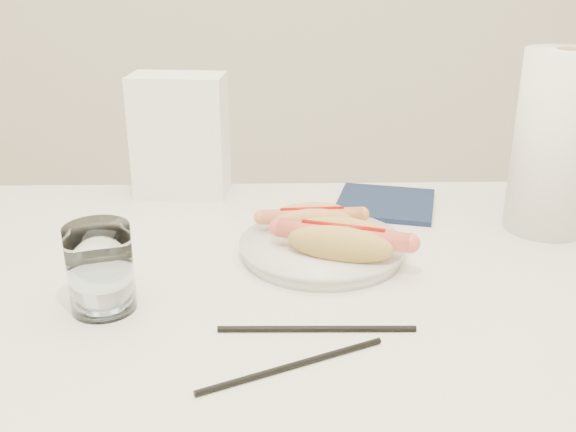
{
  "coord_description": "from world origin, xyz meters",
  "views": [
    {
      "loc": [
        -0.0,
        -0.79,
        1.16
      ],
      "look_at": [
        0.02,
        0.06,
        0.82
      ],
      "focal_mm": 41.48,
      "sensor_mm": 36.0,
      "label": 1
    }
  ],
  "objects_px": {
    "hotdog_left": "(312,220)",
    "hotdog_right": "(343,240)",
    "napkin_box": "(180,136)",
    "table": "(277,320)",
    "paper_towel_roll": "(556,143)",
    "plate": "(322,249)",
    "water_glass": "(100,269)"
  },
  "relations": [
    {
      "from": "hotdog_left",
      "to": "hotdog_right",
      "type": "bearing_deg",
      "value": -70.12
    },
    {
      "from": "hotdog_left",
      "to": "water_glass",
      "type": "xyz_separation_m",
      "value": [
        -0.27,
        -0.19,
        0.02
      ]
    },
    {
      "from": "table",
      "to": "hotdog_right",
      "type": "xyz_separation_m",
      "value": [
        0.09,
        0.04,
        0.1
      ]
    },
    {
      "from": "plate",
      "to": "water_glass",
      "type": "xyz_separation_m",
      "value": [
        -0.28,
        -0.15,
        0.05
      ]
    },
    {
      "from": "water_glass",
      "to": "napkin_box",
      "type": "relative_size",
      "value": 0.51
    },
    {
      "from": "hotdog_right",
      "to": "hotdog_left",
      "type": "bearing_deg",
      "value": 131.88
    },
    {
      "from": "napkin_box",
      "to": "plate",
      "type": "bearing_deg",
      "value": -43.32
    },
    {
      "from": "plate",
      "to": "table",
      "type": "bearing_deg",
      "value": -129.75
    },
    {
      "from": "hotdog_right",
      "to": "paper_towel_roll",
      "type": "height_order",
      "value": "paper_towel_roll"
    },
    {
      "from": "table",
      "to": "hotdog_left",
      "type": "xyz_separation_m",
      "value": [
        0.05,
        0.12,
        0.1
      ]
    },
    {
      "from": "paper_towel_roll",
      "to": "hotdog_left",
      "type": "bearing_deg",
      "value": -172.42
    },
    {
      "from": "water_glass",
      "to": "napkin_box",
      "type": "distance_m",
      "value": 0.42
    },
    {
      "from": "table",
      "to": "napkin_box",
      "type": "height_order",
      "value": "napkin_box"
    },
    {
      "from": "hotdog_left",
      "to": "napkin_box",
      "type": "height_order",
      "value": "napkin_box"
    },
    {
      "from": "hotdog_right",
      "to": "water_glass",
      "type": "bearing_deg",
      "value": -142.55
    },
    {
      "from": "hotdog_left",
      "to": "napkin_box",
      "type": "distance_m",
      "value": 0.32
    },
    {
      "from": "table",
      "to": "paper_towel_roll",
      "type": "xyz_separation_m",
      "value": [
        0.43,
        0.17,
        0.2
      ]
    },
    {
      "from": "hotdog_right",
      "to": "paper_towel_roll",
      "type": "xyz_separation_m",
      "value": [
        0.34,
        0.14,
        0.1
      ]
    },
    {
      "from": "hotdog_left",
      "to": "hotdog_right",
      "type": "height_order",
      "value": "hotdog_right"
    },
    {
      "from": "hotdog_left",
      "to": "water_glass",
      "type": "height_order",
      "value": "water_glass"
    },
    {
      "from": "table",
      "to": "water_glass",
      "type": "height_order",
      "value": "water_glass"
    },
    {
      "from": "water_glass",
      "to": "napkin_box",
      "type": "bearing_deg",
      "value": 83.55
    },
    {
      "from": "hotdog_right",
      "to": "table",
      "type": "bearing_deg",
      "value": -139.34
    },
    {
      "from": "napkin_box",
      "to": "paper_towel_roll",
      "type": "bearing_deg",
      "value": -10.79
    },
    {
      "from": "hotdog_right",
      "to": "paper_towel_roll",
      "type": "relative_size",
      "value": 0.65
    },
    {
      "from": "plate",
      "to": "napkin_box",
      "type": "height_order",
      "value": "napkin_box"
    },
    {
      "from": "paper_towel_roll",
      "to": "plate",
      "type": "bearing_deg",
      "value": -165.52
    },
    {
      "from": "table",
      "to": "paper_towel_roll",
      "type": "distance_m",
      "value": 0.5
    },
    {
      "from": "plate",
      "to": "hotdog_left",
      "type": "height_order",
      "value": "hotdog_left"
    },
    {
      "from": "plate",
      "to": "water_glass",
      "type": "relative_size",
      "value": 2.11
    },
    {
      "from": "hotdog_right",
      "to": "napkin_box",
      "type": "bearing_deg",
      "value": 148.09
    },
    {
      "from": "hotdog_left",
      "to": "napkin_box",
      "type": "relative_size",
      "value": 0.71
    }
  ]
}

